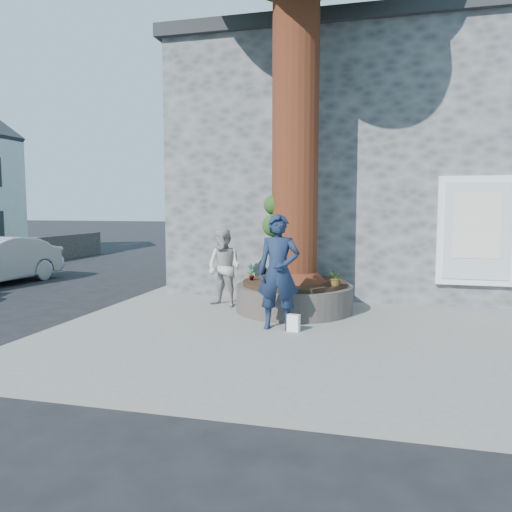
# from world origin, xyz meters

# --- Properties ---
(ground) EXTENTS (120.00, 120.00, 0.00)m
(ground) POSITION_xyz_m (0.00, 0.00, 0.00)
(ground) COLOR black
(ground) RESTS_ON ground
(pavement) EXTENTS (9.00, 8.00, 0.12)m
(pavement) POSITION_xyz_m (1.50, 1.00, 0.06)
(pavement) COLOR slate
(pavement) RESTS_ON ground
(yellow_line) EXTENTS (0.10, 30.00, 0.01)m
(yellow_line) POSITION_xyz_m (-3.05, 1.00, 0.00)
(yellow_line) COLOR yellow
(yellow_line) RESTS_ON ground
(stone_shop) EXTENTS (10.30, 8.30, 6.30)m
(stone_shop) POSITION_xyz_m (2.50, 7.20, 3.16)
(stone_shop) COLOR #45484A
(stone_shop) RESTS_ON ground
(planter) EXTENTS (2.30, 2.30, 0.60)m
(planter) POSITION_xyz_m (0.80, 2.00, 0.41)
(planter) COLOR black
(planter) RESTS_ON pavement
(man) EXTENTS (0.75, 0.53, 1.95)m
(man) POSITION_xyz_m (0.79, 0.50, 1.09)
(man) COLOR #142039
(man) RESTS_ON pavement
(woman) EXTENTS (0.94, 0.84, 1.61)m
(woman) POSITION_xyz_m (-0.70, 2.10, 0.93)
(woman) COLOR #B4B1AC
(woman) RESTS_ON pavement
(shopping_bag) EXTENTS (0.22, 0.15, 0.28)m
(shopping_bag) POSITION_xyz_m (1.07, 0.38, 0.26)
(shopping_bag) COLOR white
(shopping_bag) RESTS_ON pavement
(plant_a) EXTENTS (0.21, 0.20, 0.34)m
(plant_a) POSITION_xyz_m (-0.05, 1.87, 0.89)
(plant_a) COLOR gray
(plant_a) RESTS_ON planter
(plant_b) EXTENTS (0.32, 0.32, 0.44)m
(plant_b) POSITION_xyz_m (0.74, 1.85, 0.94)
(plant_b) COLOR gray
(plant_b) RESTS_ON planter
(plant_c) EXTENTS (0.26, 0.26, 0.33)m
(plant_c) POSITION_xyz_m (-0.05, 2.85, 0.88)
(plant_c) COLOR gray
(plant_c) RESTS_ON planter
(plant_d) EXTENTS (0.33, 0.34, 0.30)m
(plant_d) POSITION_xyz_m (1.65, 1.56, 0.87)
(plant_d) COLOR gray
(plant_d) RESTS_ON planter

